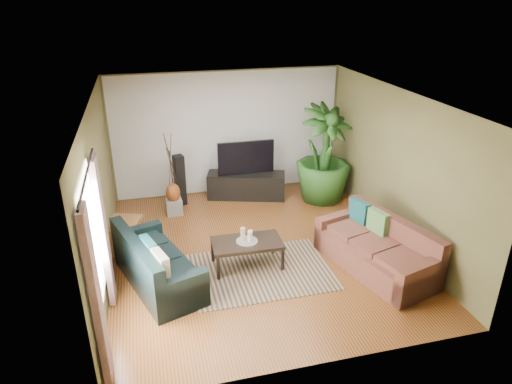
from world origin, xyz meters
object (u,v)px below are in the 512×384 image
object	(u,v)px
tv_stand	(246,185)
television	(246,158)
vase	(173,193)
sofa_right	(376,246)
speaker_right	(268,170)
side_table	(125,235)
potted_plant	(324,154)
sofa_left	(157,260)
speaker_left	(180,180)
pedestal	(174,206)
coffee_table	(247,254)

from	to	relation	value
tv_stand	television	size ratio (longest dim) A/B	1.36
vase	sofa_right	bearing A→B (deg)	-43.33
speaker_right	side_table	bearing A→B (deg)	-149.20
potted_plant	side_table	bearing A→B (deg)	-164.88
sofa_right	speaker_right	xyz separation A→B (m)	(-0.83, 3.49, 0.07)
potted_plant	side_table	xyz separation A→B (m)	(-4.12, -1.11, -0.76)
sofa_left	sofa_right	distance (m)	3.47
speaker_left	speaker_right	size ratio (longest dim) A/B	1.10
tv_stand	speaker_left	size ratio (longest dim) A/B	1.53
pedestal	coffee_table	bearing A→B (deg)	-66.01
tv_stand	potted_plant	bearing A→B (deg)	-1.46
side_table	television	bearing A→B (deg)	32.83
television	speaker_right	size ratio (longest dim) A/B	1.24
potted_plant	pedestal	world-z (taller)	potted_plant
coffee_table	vase	world-z (taller)	vase
side_table	potted_plant	bearing A→B (deg)	15.12
television	potted_plant	distance (m)	1.66
side_table	tv_stand	bearing A→B (deg)	32.51
tv_stand	speaker_left	world-z (taller)	speaker_left
potted_plant	tv_stand	bearing A→B (deg)	161.72
sofa_left	tv_stand	xyz separation A→B (m)	(2.05, 2.82, -0.15)
television	side_table	world-z (taller)	television
speaker_right	potted_plant	distance (m)	1.36
potted_plant	pedestal	size ratio (longest dim) A/B	6.57
tv_stand	pedestal	distance (m)	1.68
speaker_right	sofa_right	bearing A→B (deg)	-76.50
coffee_table	tv_stand	xyz separation A→B (m)	(0.61, 2.69, 0.05)
television	pedestal	bearing A→B (deg)	-164.48
television	pedestal	distance (m)	1.84
sofa_right	speaker_left	size ratio (longest dim) A/B	1.87
tv_stand	side_table	size ratio (longest dim) A/B	2.96
sofa_right	vase	size ratio (longest dim) A/B	5.04
sofa_right	coffee_table	world-z (taller)	sofa_right
television	speaker_right	bearing A→B (deg)	19.75
television	speaker_left	distance (m)	1.48
pedestal	tv_stand	bearing A→B (deg)	14.86
speaker_right	sofa_left	bearing A→B (deg)	-130.54
tv_stand	speaker_right	bearing A→B (deg)	38.35
tv_stand	side_table	distance (m)	3.03
speaker_right	tv_stand	bearing A→B (deg)	-158.36
potted_plant	pedestal	xyz separation A→B (m)	(-3.18, 0.09, -0.88)
speaker_left	potted_plant	world-z (taller)	potted_plant
tv_stand	vase	xyz separation A→B (m)	(-1.62, -0.43, 0.18)
television	vase	world-z (taller)	television
potted_plant	vase	world-z (taller)	potted_plant
sofa_left	speaker_left	distance (m)	2.90
vase	side_table	distance (m)	1.54
speaker_left	side_table	bearing A→B (deg)	-138.93
potted_plant	side_table	distance (m)	4.33
tv_stand	television	xyz separation A→B (m)	(-0.00, 0.02, 0.64)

